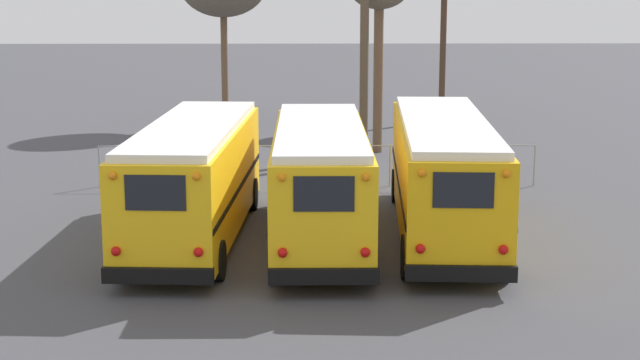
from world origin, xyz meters
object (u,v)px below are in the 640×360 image
(school_bus_1, at_px, (320,180))
(school_bus_2, at_px, (443,173))
(school_bus_0, at_px, (194,177))
(utility_pole, at_px, (364,51))

(school_bus_1, relative_size, school_bus_2, 0.87)
(school_bus_0, relative_size, utility_pole, 1.24)
(school_bus_1, bearing_deg, school_bus_2, 13.75)
(school_bus_1, xyz_separation_m, utility_pole, (1.86, 12.56, 2.43))
(school_bus_1, distance_m, school_bus_2, 3.47)
(school_bus_1, height_order, school_bus_2, school_bus_2)
(school_bus_1, xyz_separation_m, school_bus_2, (3.37, 0.82, 0.02))
(school_bus_0, distance_m, utility_pole, 13.42)
(school_bus_0, bearing_deg, utility_pole, 66.68)
(school_bus_0, xyz_separation_m, school_bus_2, (6.74, 0.38, 0.04))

